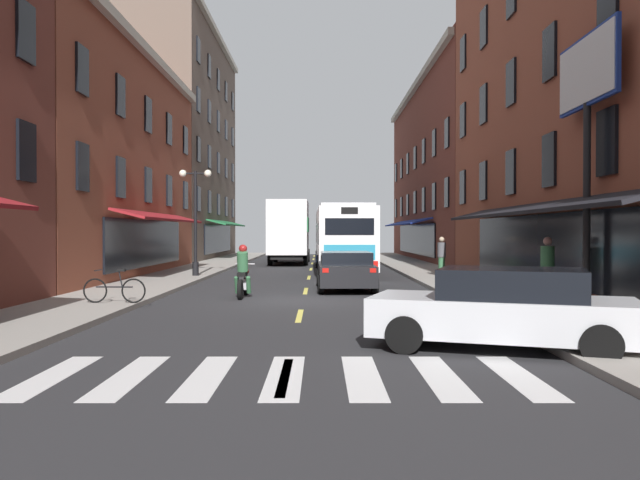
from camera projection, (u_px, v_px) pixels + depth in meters
ground_plane at (301, 302)px, 18.95m from camera, size 34.80×80.00×0.10m
lane_centre_dashes at (301, 301)px, 18.69m from camera, size 0.14×73.90×0.01m
crosswalk_near at (283, 376)px, 8.95m from camera, size 7.10×2.80×0.01m
sidewalk_left at (105, 298)px, 18.93m from camera, size 3.00×80.00×0.14m
sidewalk_right at (498, 298)px, 18.96m from camera, size 3.00×80.00×0.14m
billboard_sign at (585, 97)px, 15.49m from camera, size 0.40×3.29×6.74m
transit_bus at (340, 238)px, 32.25m from camera, size 2.78×11.77×3.31m
box_truck at (288, 232)px, 40.47m from camera, size 2.50×7.78×3.98m
sedan_near at (502, 309)px, 10.96m from camera, size 4.80×3.17×1.42m
sedan_mid at (293, 249)px, 50.11m from camera, size 2.04×4.72×1.46m
sedan_far at (344, 270)px, 22.36m from camera, size 2.06×4.49×1.35m
motorcycle_rider at (241, 275)px, 19.76m from camera, size 0.62×2.07×1.66m
bicycle_near at (112, 290)px, 16.97m from camera, size 1.71×0.48×0.91m
pedestrian_near at (440, 255)px, 27.43m from camera, size 0.36×0.51×1.71m
pedestrian_mid at (545, 268)px, 17.14m from camera, size 0.36×0.36×1.78m
street_lamp_twin at (193, 217)px, 27.71m from camera, size 1.42×0.32×4.64m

